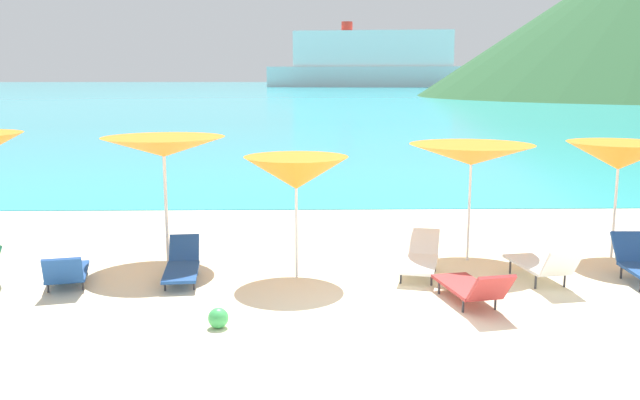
# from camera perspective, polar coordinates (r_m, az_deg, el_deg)

# --- Properties ---
(ground_plane) EXTENTS (50.00, 100.00, 0.30)m
(ground_plane) POSITION_cam_1_polar(r_m,az_deg,el_deg) (19.10, 2.96, -0.32)
(ground_plane) COLOR beige
(ocean_water) EXTENTS (650.00, 440.00, 0.02)m
(ocean_water) POSITION_cam_1_polar(r_m,az_deg,el_deg) (237.12, -0.94, 9.38)
(ocean_water) COLOR #2DADBC
(ocean_water) RESTS_ON ground_plane
(umbrella_1) EXTENTS (2.23, 2.23, 2.29)m
(umbrella_1) POSITION_cam_1_polar(r_m,az_deg,el_deg) (12.46, -12.85, 4.31)
(umbrella_1) COLOR silver
(umbrella_1) RESTS_ON ground_plane
(umbrella_2) EXTENTS (1.77, 1.77, 2.04)m
(umbrella_2) POSITION_cam_1_polar(r_m,az_deg,el_deg) (11.28, -2.00, 2.26)
(umbrella_2) COLOR silver
(umbrella_2) RESTS_ON ground_plane
(umbrella_3) EXTENTS (2.36, 2.36, 2.14)m
(umbrella_3) POSITION_cam_1_polar(r_m,az_deg,el_deg) (12.63, 12.45, 3.69)
(umbrella_3) COLOR silver
(umbrella_3) RESTS_ON ground_plane
(umbrella_4) EXTENTS (1.96, 1.96, 2.16)m
(umbrella_4) POSITION_cam_1_polar(r_m,az_deg,el_deg) (13.64, 23.57, 3.36)
(umbrella_4) COLOR silver
(umbrella_4) RESTS_ON ground_plane
(lounge_chair_0) EXTENTS (0.93, 1.57, 0.63)m
(lounge_chair_0) POSITION_cam_1_polar(r_m,az_deg,el_deg) (11.80, -20.30, -5.61)
(lounge_chair_0) COLOR #1E478C
(lounge_chair_0) RESTS_ON ground_plane
(lounge_chair_2) EXTENTS (0.90, 1.71, 0.67)m
(lounge_chair_2) POSITION_cam_1_polar(r_m,az_deg,el_deg) (10.40, 12.54, -7.06)
(lounge_chair_2) COLOR #A53333
(lounge_chair_2) RESTS_ON ground_plane
(lounge_chair_3) EXTENTS (0.98, 1.79, 0.63)m
(lounge_chair_3) POSITION_cam_1_polar(r_m,az_deg,el_deg) (11.90, 8.29, -4.72)
(lounge_chair_3) COLOR white
(lounge_chair_3) RESTS_ON ground_plane
(lounge_chair_5) EXTENTS (0.84, 1.64, 0.72)m
(lounge_chair_5) POSITION_cam_1_polar(r_m,az_deg,el_deg) (11.79, 18.00, -5.09)
(lounge_chair_5) COLOR white
(lounge_chair_5) RESTS_ON ground_plane
(lounge_chair_6) EXTENTS (0.67, 1.61, 0.62)m
(lounge_chair_6) POSITION_cam_1_polar(r_m,az_deg,el_deg) (11.68, -11.37, -5.30)
(lounge_chair_6) COLOR #1E478C
(lounge_chair_6) RESTS_ON ground_plane
(beach_ball) EXTENTS (0.28, 0.28, 0.28)m
(beach_ball) POSITION_cam_1_polar(r_m,az_deg,el_deg) (9.44, -8.44, -9.66)
(beach_ball) COLOR #3FB259
(beach_ball) RESTS_ON ground_plane
(cruise_ship) EXTENTS (70.20, 21.53, 21.17)m
(cruise_ship) POSITION_cam_1_polar(r_m,az_deg,el_deg) (231.31, 4.41, 11.33)
(cruise_ship) COLOR silver
(cruise_ship) RESTS_ON ocean_water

